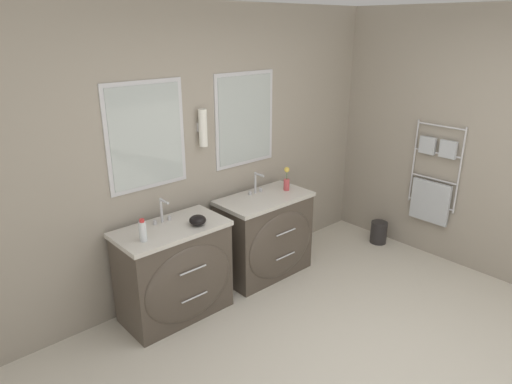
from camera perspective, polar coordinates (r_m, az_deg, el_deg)
wall_back at (r=4.22m, az=-7.11°, el=4.95°), size 5.96×0.16×2.60m
wall_right at (r=5.12m, az=22.35°, el=6.12°), size 0.13×4.24×2.60m
vanity_left at (r=4.00m, az=-9.99°, el=-9.73°), size 0.93×0.56×0.83m
vanity_right at (r=4.57m, az=1.32°, el=-5.42°), size 0.93×0.56×0.83m
faucet_left at (r=3.90m, az=-11.63°, el=-2.33°), size 0.17×0.13×0.22m
faucet_right at (r=4.48m, az=0.05°, el=1.10°), size 0.17×0.13×0.22m
toiletry_bottle at (r=3.61m, az=-13.97°, el=-4.73°), size 0.06×0.06×0.18m
amenity_bowl at (r=3.83m, az=-7.31°, el=-3.51°), size 0.14×0.14×0.09m
flower_vase at (r=4.59m, az=3.85°, el=1.44°), size 0.06×0.06×0.24m
waste_bin at (r=5.53m, az=15.09°, el=-4.83°), size 0.19×0.19×0.25m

